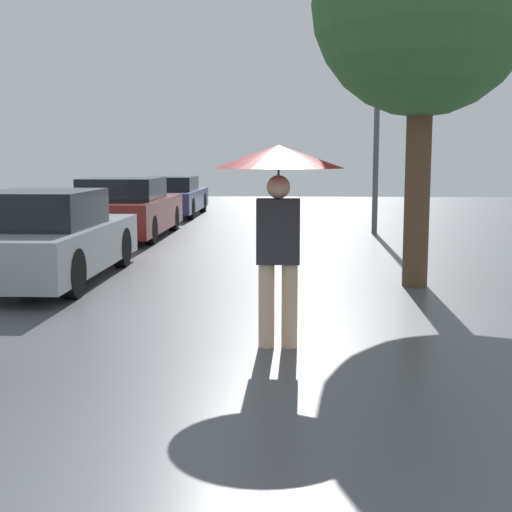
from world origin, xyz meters
name	(u,v)px	position (x,y,z in m)	size (l,w,h in m)	color
pedestrian	(278,181)	(0.08, 5.23, 1.49)	(1.15, 1.15, 1.81)	beige
parked_car_second	(47,239)	(-3.17, 8.56, 0.58)	(1.62, 4.07, 1.26)	#9EA3A8
parked_car_third	(125,209)	(-3.36, 14.05, 0.59)	(1.77, 4.38, 1.27)	maroon
parked_car_farthest	(171,197)	(-3.33, 19.72, 0.55)	(1.67, 4.32, 1.14)	navy
tree	(423,6)	(1.85, 8.42, 3.60)	(2.83, 2.83, 5.05)	brown
street_lamp	(377,113)	(2.06, 15.00, 2.67)	(0.31, 0.31, 4.24)	#515456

